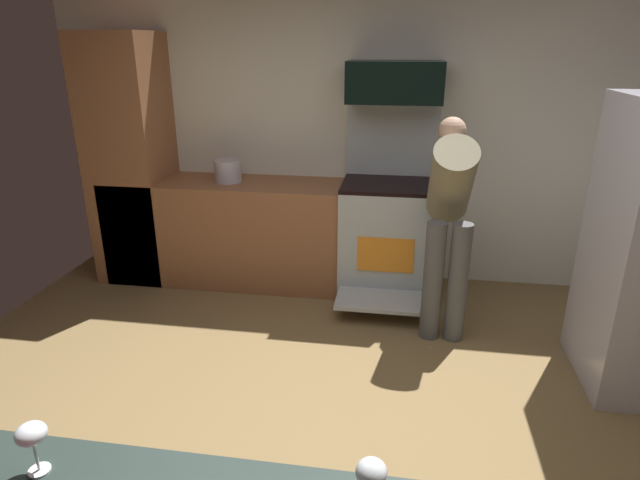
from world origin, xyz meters
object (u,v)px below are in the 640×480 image
object	(u,v)px
microwave	(395,82)
wine_glass_near	(31,436)
oven_range	(387,233)
person_cook	(449,211)
wine_glass_extra	(371,475)
stock_pot	(228,171)

from	to	relation	value
microwave	wine_glass_near	size ratio (longest dim) A/B	4.68
oven_range	wine_glass_near	bearing A→B (deg)	-104.90
person_cook	wine_glass_extra	distance (m)	2.65
person_cook	oven_range	bearing A→B (deg)	126.74
wine_glass_near	stock_pot	world-z (taller)	stock_pot
person_cook	wine_glass_extra	bearing A→B (deg)	-98.10
wine_glass_extra	wine_glass_near	bearing A→B (deg)	179.86
oven_range	microwave	distance (m)	1.21
wine_glass_extra	microwave	bearing A→B (deg)	91.06
stock_pot	microwave	bearing A→B (deg)	3.36
oven_range	stock_pot	size ratio (longest dim) A/B	6.83
wine_glass_near	stock_pot	bearing A→B (deg)	99.02
microwave	wine_glass_extra	bearing A→B (deg)	-88.94
oven_range	person_cook	distance (m)	0.83
wine_glass_near	microwave	bearing A→B (deg)	75.50
oven_range	person_cook	size ratio (longest dim) A/B	1.03
oven_range	wine_glass_extra	bearing A→B (deg)	-88.90
stock_pot	person_cook	bearing A→B (deg)	-18.32
wine_glass_near	oven_range	bearing A→B (deg)	75.10
oven_range	stock_pot	distance (m)	1.44
microwave	stock_pot	size ratio (longest dim) A/B	3.23
oven_range	microwave	bearing A→B (deg)	90.00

